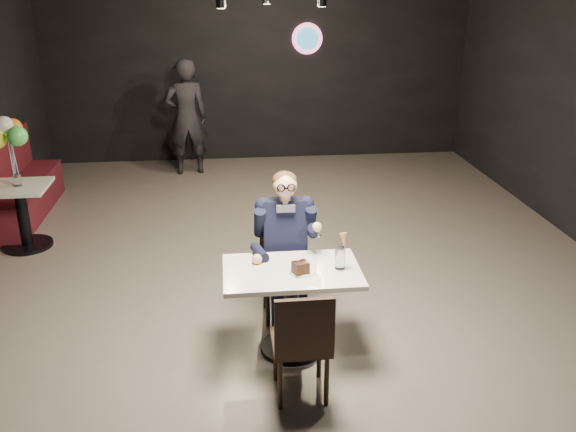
{
  "coord_description": "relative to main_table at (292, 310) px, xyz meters",
  "views": [
    {
      "loc": [
        -0.63,
        -5.78,
        2.93
      ],
      "look_at": [
        -0.09,
        -0.82,
        0.98
      ],
      "focal_mm": 38.0,
      "sensor_mm": 36.0,
      "label": 1
    }
  ],
  "objects": [
    {
      "name": "floor",
      "position": [
        0.13,
        1.42,
        -0.38
      ],
      "size": [
        9.0,
        9.0,
        0.0
      ],
      "primitive_type": "plane",
      "color": "#6C645A",
      "rests_on": "ground"
    },
    {
      "name": "wall_sign",
      "position": [
        0.93,
        5.89,
        1.62
      ],
      "size": [
        0.5,
        0.06,
        0.5
      ],
      "primitive_type": null,
      "color": "pink",
      "rests_on": "floor"
    },
    {
      "name": "main_table",
      "position": [
        0.0,
        0.0,
        0.0
      ],
      "size": [
        1.1,
        0.7,
        0.75
      ],
      "primitive_type": "cube",
      "color": "silver",
      "rests_on": "floor"
    },
    {
      "name": "chair_far",
      "position": [
        0.0,
        0.55,
        0.09
      ],
      "size": [
        0.42,
        0.46,
        0.92
      ],
      "primitive_type": "cube",
      "color": "black",
      "rests_on": "floor"
    },
    {
      "name": "chair_near",
      "position": [
        0.0,
        -0.57,
        0.09
      ],
      "size": [
        0.42,
        0.46,
        0.92
      ],
      "primitive_type": "cube",
      "rotation": [
        0.0,
        0.0,
        0.01
      ],
      "color": "black",
      "rests_on": "floor"
    },
    {
      "name": "seated_man",
      "position": [
        0.0,
        0.55,
        0.34
      ],
      "size": [
        0.6,
        0.8,
        1.44
      ],
      "primitive_type": "cube",
      "color": "black",
      "rests_on": "floor"
    },
    {
      "name": "dessert_plate",
      "position": [
        0.08,
        -0.05,
        0.38
      ],
      "size": [
        0.21,
        0.21,
        0.01
      ],
      "primitive_type": "cylinder",
      "color": "white",
      "rests_on": "main_table"
    },
    {
      "name": "cake_slice",
      "position": [
        0.06,
        -0.09,
        0.43
      ],
      "size": [
        0.14,
        0.13,
        0.08
      ],
      "primitive_type": "cube",
      "rotation": [
        0.0,
        0.0,
        0.35
      ],
      "color": "black",
      "rests_on": "dessert_plate"
    },
    {
      "name": "mint_leaf",
      "position": [
        0.08,
        -0.09,
        0.47
      ],
      "size": [
        0.06,
        0.04,
        0.01
      ],
      "primitive_type": "ellipsoid",
      "color": "#308B2D",
      "rests_on": "cake_slice"
    },
    {
      "name": "sundae_glass",
      "position": [
        0.39,
        -0.02,
        0.47
      ],
      "size": [
        0.08,
        0.08,
        0.18
      ],
      "primitive_type": "cylinder",
      "color": "silver",
      "rests_on": "main_table"
    },
    {
      "name": "wafer_cone",
      "position": [
        0.41,
        -0.03,
        0.62
      ],
      "size": [
        0.08,
        0.08,
        0.13
      ],
      "primitive_type": "cone",
      "rotation": [
        0.0,
        0.0,
        0.26
      ],
      "color": "tan",
      "rests_on": "sundae_glass"
    },
    {
      "name": "booth_bench",
      "position": [
        -3.12,
        3.43,
        0.14
      ],
      "size": [
        0.52,
        2.07,
        1.03
      ],
      "primitive_type": "cube",
      "color": "#410E11",
      "rests_on": "floor"
    },
    {
      "name": "side_table",
      "position": [
        -2.82,
        2.43,
        0.03
      ],
      "size": [
        0.64,
        0.64,
        0.81
      ],
      "primitive_type": "cube",
      "color": "silver",
      "rests_on": "floor"
    },
    {
      "name": "balloon_vase",
      "position": [
        -2.82,
        2.43,
        0.44
      ],
      "size": [
        0.09,
        0.09,
        0.14
      ],
      "primitive_type": "cylinder",
      "color": "silver",
      "rests_on": "side_table"
    },
    {
      "name": "balloon_bunch",
      "position": [
        -2.82,
        2.43,
        0.85
      ],
      "size": [
        0.4,
        0.4,
        0.66
      ],
      "primitive_type": "cube",
      "color": "yellow",
      "rests_on": "balloon_vase"
    },
    {
      "name": "passerby",
      "position": [
        -1.07,
        5.16,
        0.53
      ],
      "size": [
        0.72,
        0.53,
        1.8
      ],
      "primitive_type": "imported",
      "rotation": [
        0.0,
        0.0,
        3.29
      ],
      "color": "black",
      "rests_on": "floor"
    }
  ]
}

